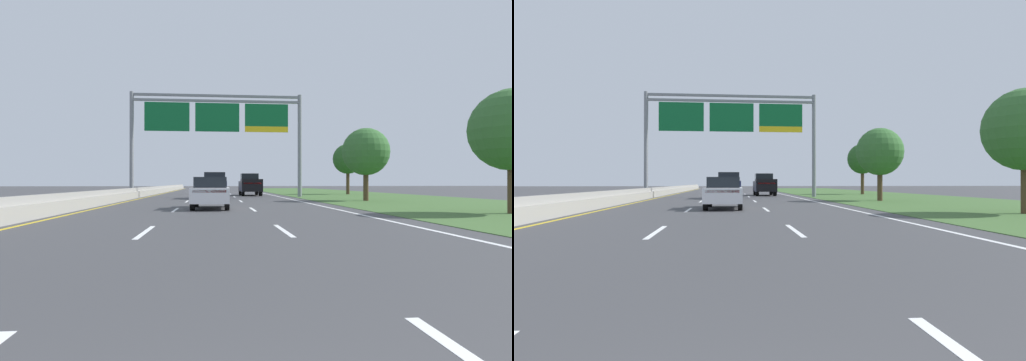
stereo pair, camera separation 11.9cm
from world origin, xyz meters
TOP-DOWN VIEW (x-y plane):
  - ground_plane at (0.00, 35.00)m, footprint 220.00×220.00m
  - lane_striping at (0.00, 34.54)m, footprint 11.96×106.00m
  - grass_verge_right at (13.95, 35.00)m, footprint 14.00×110.00m
  - median_barrier_concrete at (-6.60, 35.00)m, footprint 0.60×110.00m
  - overhead_sign_gantry at (0.30, 36.34)m, footprint 15.06×0.42m
  - pickup_truck_black at (3.60, 41.31)m, footprint 2.00×5.40m
  - car_navy_centre_lane_suv at (0.09, 33.76)m, footprint 2.01×4.74m
  - car_white_centre_lane_sedan at (-0.18, 20.40)m, footprint 1.91×4.44m
  - car_blue_centre_lane_sedan at (0.03, 47.35)m, footprint 1.91×4.44m
  - roadside_tree_near at (12.30, 15.49)m, footprint 3.41×3.41m
  - roadside_tree_mid at (10.64, 27.96)m, footprint 3.33×3.33m
  - roadside_tree_far at (14.54, 43.96)m, footprint 3.26×3.26m

SIDE VIEW (x-z plane):
  - ground_plane at x=0.00m, z-range 0.00..0.00m
  - lane_striping at x=0.00m, z-range 0.00..0.01m
  - grass_verge_right at x=13.95m, z-range 0.00..0.02m
  - median_barrier_concrete at x=-6.60m, z-range -0.07..0.78m
  - car_white_centre_lane_sedan at x=-0.18m, z-range 0.03..1.60m
  - car_blue_centre_lane_sedan at x=0.03m, z-range 0.03..1.60m
  - pickup_truck_black at x=3.60m, z-range -0.03..2.17m
  - car_navy_centre_lane_suv at x=0.09m, z-range 0.04..2.15m
  - roadside_tree_mid at x=10.64m, z-range 0.89..6.02m
  - roadside_tree_near at x=12.30m, z-range 0.88..6.10m
  - roadside_tree_far at x=14.54m, z-range 1.09..6.59m
  - overhead_sign_gantry at x=0.30m, z-range 1.96..11.10m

